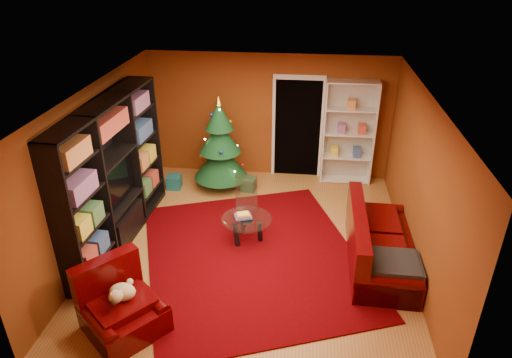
# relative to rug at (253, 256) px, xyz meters

# --- Properties ---
(floor) EXTENTS (5.00, 5.50, 0.05)m
(floor) POSITION_rel_rug_xyz_m (-0.03, 0.30, -0.04)
(floor) COLOR #A86D33
(floor) RESTS_ON ground
(ceiling) EXTENTS (5.00, 5.50, 0.05)m
(ceiling) POSITION_rel_rug_xyz_m (-0.03, 0.30, 2.61)
(ceiling) COLOR silver
(ceiling) RESTS_ON wall_back
(wall_back) EXTENTS (5.00, 0.05, 2.60)m
(wall_back) POSITION_rel_rug_xyz_m (-0.03, 3.08, 1.29)
(wall_back) COLOR brown
(wall_back) RESTS_ON ground
(wall_left) EXTENTS (0.05, 5.50, 2.60)m
(wall_left) POSITION_rel_rug_xyz_m (-2.55, 0.30, 1.29)
(wall_left) COLOR brown
(wall_left) RESTS_ON ground
(wall_right) EXTENTS (0.05, 5.50, 2.60)m
(wall_right) POSITION_rel_rug_xyz_m (2.50, 0.30, 1.29)
(wall_right) COLOR brown
(wall_right) RESTS_ON ground
(doorway) EXTENTS (1.06, 0.60, 2.16)m
(doorway) POSITION_rel_rug_xyz_m (0.57, 3.03, 1.04)
(doorway) COLOR black
(doorway) RESTS_ON floor
(rug) EXTENTS (4.38, 4.70, 0.02)m
(rug) POSITION_rel_rug_xyz_m (0.00, 0.00, 0.00)
(rug) COLOR #540004
(rug) RESTS_ON floor
(media_unit) EXTENTS (0.64, 3.14, 2.39)m
(media_unit) POSITION_rel_rug_xyz_m (-2.30, 0.28, 1.19)
(media_unit) COLOR black
(media_unit) RESTS_ON floor
(christmas_tree) EXTENTS (1.39, 1.39, 1.95)m
(christmas_tree) POSITION_rel_rug_xyz_m (-0.93, 2.31, 0.93)
(christmas_tree) COLOR #0F421F
(christmas_tree) RESTS_ON floor
(gift_box_teal) EXTENTS (0.29, 0.29, 0.28)m
(gift_box_teal) POSITION_rel_rug_xyz_m (-1.88, 2.13, 0.13)
(gift_box_teal) COLOR #145E6A
(gift_box_teal) RESTS_ON floor
(gift_box_green) EXTENTS (0.31, 0.31, 0.27)m
(gift_box_green) POSITION_rel_rug_xyz_m (-0.35, 2.21, 0.13)
(gift_box_green) COLOR #235C35
(gift_box_green) RESTS_ON floor
(gift_box_red) EXTENTS (0.23, 0.23, 0.21)m
(gift_box_red) POSITION_rel_rug_xyz_m (-0.57, 2.35, 0.09)
(gift_box_red) COLOR #983323
(gift_box_red) RESTS_ON floor
(white_bookshelf) EXTENTS (1.02, 0.37, 2.20)m
(white_bookshelf) POSITION_rel_rug_xyz_m (1.61, 2.87, 1.06)
(white_bookshelf) COLOR white
(white_bookshelf) RESTS_ON floor
(armchair) EXTENTS (1.38, 1.38, 0.77)m
(armchair) POSITION_rel_rug_xyz_m (-1.45, -1.73, 0.37)
(armchair) COLOR #3D0204
(armchair) RESTS_ON rug
(dog) EXTENTS (0.49, 0.50, 0.25)m
(dog) POSITION_rel_rug_xyz_m (-1.46, -1.66, 0.56)
(dog) COLOR beige
(dog) RESTS_ON armchair
(sofa) EXTENTS (0.97, 2.11, 0.90)m
(sofa) POSITION_rel_rug_xyz_m (1.99, 0.08, 0.44)
(sofa) COLOR #3D0204
(sofa) RESTS_ON rug
(coffee_table) EXTENTS (1.07, 1.07, 0.53)m
(coffee_table) POSITION_rel_rug_xyz_m (-0.16, 0.46, 0.21)
(coffee_table) COLOR gray
(coffee_table) RESTS_ON rug
(acrylic_chair) EXTENTS (0.45, 0.48, 0.77)m
(acrylic_chair) POSITION_rel_rug_xyz_m (-0.23, 1.03, 0.38)
(acrylic_chair) COLOR #66605B
(acrylic_chair) RESTS_ON rug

